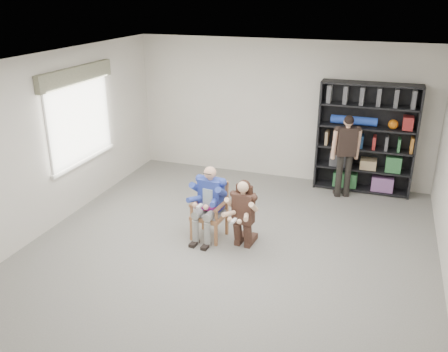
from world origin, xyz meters
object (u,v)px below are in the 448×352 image
at_px(seated_man, 209,203).
at_px(standing_man, 345,157).
at_px(armchair, 209,211).
at_px(kneeling_woman, 243,215).
at_px(bookshelf, 366,139).

height_order(seated_man, standing_man, standing_man).
distance_m(armchair, kneeling_woman, 0.60).
relative_size(kneeling_woman, bookshelf, 0.52).
bearing_deg(seated_man, kneeling_woman, -6.07).
distance_m(seated_man, standing_man, 2.95).
relative_size(armchair, standing_man, 0.58).
relative_size(armchair, bookshelf, 0.44).
height_order(kneeling_woman, bookshelf, bookshelf).
xyz_separation_m(armchair, seated_man, (0.00, 0.00, 0.14)).
bearing_deg(bookshelf, seated_man, -127.66).
xyz_separation_m(kneeling_woman, bookshelf, (1.54, 2.87, 0.50)).
relative_size(bookshelf, standing_man, 1.33).
relative_size(kneeling_woman, standing_man, 0.69).
bearing_deg(standing_man, bookshelf, 32.46).
bearing_deg(standing_man, armchair, -148.85).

